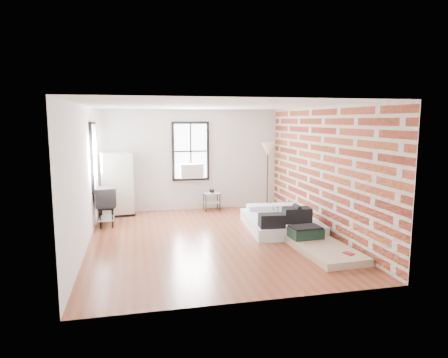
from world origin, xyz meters
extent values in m
plane|color=brown|center=(0.00, 0.00, 0.00)|extent=(6.00, 6.00, 0.00)
cube|color=silver|center=(0.00, 3.00, 1.40)|extent=(5.00, 0.01, 2.80)
cube|color=silver|center=(0.00, -3.00, 1.40)|extent=(5.00, 0.01, 2.80)
cube|color=silver|center=(-2.50, 0.00, 1.40)|extent=(0.01, 6.00, 2.80)
cube|color=brown|center=(2.50, 0.00, 1.40)|extent=(0.02, 6.00, 2.80)
cube|color=white|center=(0.00, 0.00, 2.80)|extent=(5.00, 6.00, 0.01)
cube|color=white|center=(0.00, 2.95, 1.65)|extent=(0.90, 0.02, 1.50)
cube|color=black|center=(-0.48, 2.97, 1.65)|extent=(0.07, 0.08, 1.64)
cube|color=black|center=(0.48, 2.97, 1.65)|extent=(0.07, 0.08, 1.64)
cube|color=black|center=(0.00, 2.97, 2.44)|extent=(0.90, 0.08, 0.07)
cube|color=black|center=(0.00, 2.97, 0.86)|extent=(0.90, 0.08, 0.07)
cube|color=black|center=(0.00, 2.94, 1.65)|extent=(0.04, 0.02, 1.50)
cube|color=black|center=(0.00, 2.94, 1.65)|extent=(0.90, 0.02, 0.04)
cube|color=silver|center=(0.00, 2.83, 1.12)|extent=(0.62, 0.30, 0.40)
cube|color=white|center=(-2.45, 1.80, 1.65)|extent=(0.02, 0.90, 1.50)
cube|color=black|center=(-2.47, 1.32, 1.65)|extent=(0.08, 0.07, 1.64)
cube|color=black|center=(-2.47, 2.29, 1.65)|extent=(0.08, 0.07, 1.64)
cube|color=black|center=(-2.47, 1.80, 2.44)|extent=(0.08, 0.90, 0.07)
cube|color=black|center=(-2.47, 1.80, 0.86)|extent=(0.08, 0.90, 0.07)
cube|color=black|center=(-2.44, 1.80, 1.65)|extent=(0.02, 0.04, 1.50)
cube|color=black|center=(-2.44, 1.80, 1.65)|extent=(0.02, 0.90, 0.04)
cube|color=white|center=(1.75, 0.48, 0.14)|extent=(1.69, 2.19, 0.27)
cube|color=white|center=(1.49, 1.33, 0.34)|extent=(0.63, 0.43, 0.13)
cube|color=white|center=(2.14, 1.27, 0.34)|extent=(0.63, 0.43, 0.13)
cube|color=black|center=(1.93, -0.02, 0.44)|extent=(0.63, 0.40, 0.33)
cylinder|color=black|center=(1.93, -0.02, 0.62)|extent=(0.12, 0.39, 0.09)
cube|color=black|center=(1.25, -0.30, 0.41)|extent=(0.55, 0.37, 0.28)
cylinder|color=#ADC4DF|center=(1.64, 0.44, 0.39)|extent=(0.08, 0.08, 0.24)
cylinder|color=#1935AF|center=(1.64, 0.44, 0.53)|extent=(0.04, 0.04, 0.03)
cube|color=tan|center=(1.95, -1.35, 0.07)|extent=(1.00, 1.77, 0.14)
cube|color=#152F22|center=(1.82, -0.73, 0.24)|extent=(0.66, 0.49, 0.20)
cube|color=black|center=(1.82, -0.73, 0.35)|extent=(0.62, 0.45, 0.04)
cube|color=#AD1B27|center=(2.16, -1.84, 0.15)|extent=(0.18, 0.21, 0.02)
cube|color=black|center=(-2.00, 2.65, 0.03)|extent=(0.90, 0.60, 0.06)
cube|color=beige|center=(-2.00, 2.65, 0.87)|extent=(0.86, 0.55, 1.61)
cylinder|color=black|center=(0.35, 2.56, 0.25)|extent=(0.02, 0.02, 0.49)
cylinder|color=black|center=(0.75, 2.57, 0.25)|extent=(0.02, 0.02, 0.49)
cylinder|color=black|center=(0.34, 2.87, 0.25)|extent=(0.02, 0.02, 0.49)
cylinder|color=black|center=(0.74, 2.88, 0.25)|extent=(0.02, 0.02, 0.49)
cube|color=silver|center=(0.55, 2.72, 0.49)|extent=(0.46, 0.37, 0.02)
cube|color=silver|center=(0.55, 2.72, 0.22)|extent=(0.44, 0.35, 0.02)
cube|color=black|center=(0.55, 2.72, 0.55)|extent=(0.11, 0.16, 0.09)
cylinder|color=black|center=(2.15, 2.65, 0.01)|extent=(0.27, 0.27, 0.03)
cylinder|color=black|center=(2.15, 2.65, 0.84)|extent=(0.03, 0.03, 1.62)
cone|color=tan|center=(2.15, 2.65, 1.70)|extent=(0.40, 0.40, 0.36)
cylinder|color=black|center=(-2.35, 1.40, 0.23)|extent=(0.03, 0.03, 0.45)
cylinder|color=black|center=(-2.08, 1.40, 0.23)|extent=(0.03, 0.03, 0.45)
cylinder|color=black|center=(-2.36, 1.94, 0.23)|extent=(0.03, 0.03, 0.45)
cylinder|color=black|center=(-2.09, 1.94, 0.23)|extent=(0.03, 0.03, 0.45)
cube|color=black|center=(-2.22, 1.67, 0.45)|extent=(0.37, 0.66, 0.03)
cube|color=silver|center=(-2.22, 1.67, 0.18)|extent=(0.36, 0.64, 0.02)
cube|color=black|center=(-2.22, 1.67, 0.69)|extent=(0.46, 0.53, 0.45)
cube|color=black|center=(-1.99, 1.67, 0.69)|extent=(0.03, 0.44, 0.36)
camera|label=1|loc=(-1.52, -8.04, 2.51)|focal=32.00mm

